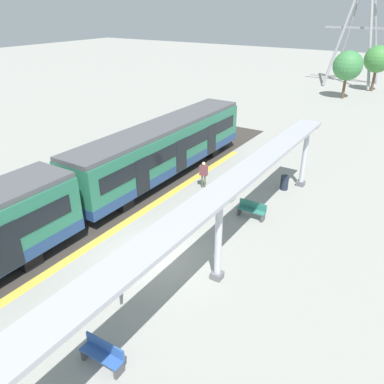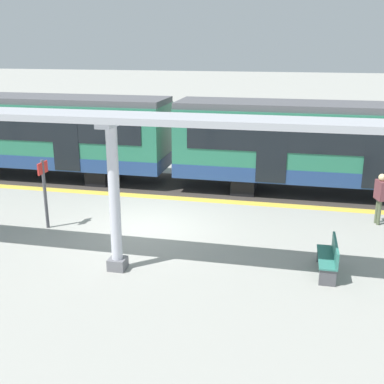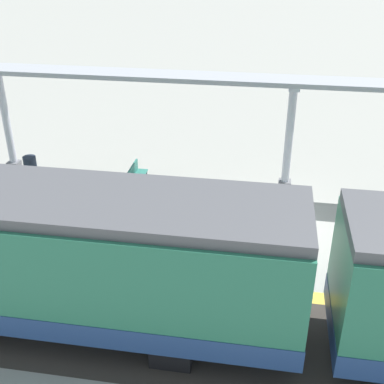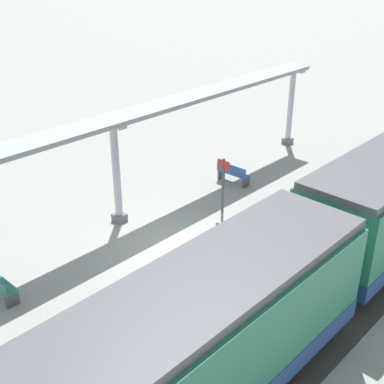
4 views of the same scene
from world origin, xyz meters
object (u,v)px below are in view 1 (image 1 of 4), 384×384
Objects in this scene: train_far_carriage at (164,149)px; canopy_pillar_second at (218,238)px; canopy_pillar_third at (304,156)px; bench_near_end at (252,210)px; passenger_waiting_near_edge at (204,172)px; bench_mid_platform at (103,353)px; platform_info_sign at (118,275)px; trash_bin at (284,183)px.

canopy_pillar_second is (7.91, -7.19, 0.11)m from train_far_carriage.
bench_near_end is at bearing -100.11° from canopy_pillar_third.
passenger_waiting_near_edge is (-4.89, 7.01, -0.90)m from canopy_pillar_second.
bench_mid_platform is (-0.94, -15.97, -1.51)m from canopy_pillar_third.
canopy_pillar_second is at bearing 54.59° from platform_info_sign.
platform_info_sign is at bearing -99.47° from canopy_pillar_third.
bench_near_end is 4.13m from trash_bin.
canopy_pillar_third is at bearing 79.89° from bench_near_end.
platform_info_sign is (-2.29, -13.71, -0.62)m from canopy_pillar_third.
canopy_pillar_third reaches higher than bench_mid_platform.
platform_info_sign is at bearing -125.41° from canopy_pillar_second.
bench_mid_platform is at bearing -99.72° from canopy_pillar_second.
passenger_waiting_near_edge is at bearing -150.06° from trash_bin.
bench_mid_platform is 14.92m from trash_bin.
train_far_carriage is at bearing 118.40° from platform_info_sign.
canopy_pillar_third is 2.30× the size of passenger_waiting_near_edge.
trash_bin reaches higher than bench_mid_platform.
canopy_pillar_second is 10.49m from canopy_pillar_third.
canopy_pillar_second is 5.60m from bench_near_end.
trash_bin is at bearing 94.15° from canopy_pillar_second.
trash_bin is at bearing 17.24° from train_far_carriage.
trash_bin is 12.79m from platform_info_sign.
platform_info_sign is at bearing -97.21° from trash_bin.
train_far_carriage is at bearing -162.76° from trash_bin.
canopy_pillar_third is 1.97m from trash_bin.
train_far_carriage is 14.53m from bench_mid_platform.
canopy_pillar_third reaches higher than trash_bin.
canopy_pillar_third is at bearing 22.62° from train_far_carriage.
passenger_waiting_near_edge is at bearing 156.86° from bench_near_end.
train_far_carriage reaches higher than bench_mid_platform.
platform_info_sign is 1.32× the size of passenger_waiting_near_edge.
canopy_pillar_second is 2.30× the size of passenger_waiting_near_edge.
platform_info_sign is (-2.29, -3.22, -0.62)m from canopy_pillar_second.
trash_bin is (0.24, 4.12, -0.01)m from bench_near_end.
canopy_pillar_third is 16.07m from bench_mid_platform.
canopy_pillar_second reaches higher than trash_bin.
canopy_pillar_second reaches higher than bench_mid_platform.
platform_info_sign reaches higher than bench_mid_platform.
canopy_pillar_second is 4.41× the size of trash_bin.
train_far_carriage is at bearing 164.98° from bench_near_end.
canopy_pillar_second is 1.00× the size of canopy_pillar_third.
trash_bin is at bearing 82.79° from platform_info_sign.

